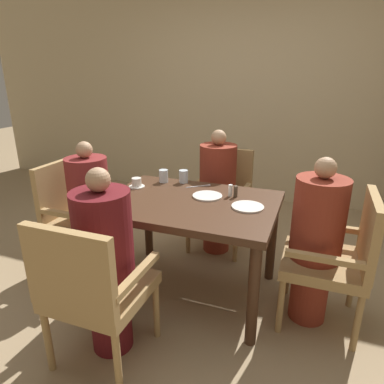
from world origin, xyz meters
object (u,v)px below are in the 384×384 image
Objects in this scene: chair_near_corner at (92,287)px; glass_tall_mid at (183,176)px; chair_left_side at (77,211)px; diner_in_near_chair at (106,262)px; bowl_small at (114,197)px; diner_in_left_chair at (90,207)px; plate_main_left at (207,196)px; plate_main_right at (248,207)px; chair_right_side at (338,255)px; chair_far_side at (221,194)px; water_bottle at (97,191)px; glass_tall_near at (164,176)px; diner_in_right_chair at (316,241)px; diner_in_far_chair at (217,191)px; teacup_with_saucer at (137,183)px.

chair_near_corner is 1.23m from glass_tall_mid.
diner_in_near_chair is at bearing -42.51° from chair_left_side.
diner_in_near_chair is 10.53× the size of bowl_small.
plate_main_left is at bearing 7.25° from diner_in_left_chair.
plate_main_left is at bearing 161.74° from plate_main_right.
chair_right_side is at bearing -7.58° from plate_main_left.
diner_in_near_chair is (-0.24, -1.51, 0.07)m from chair_far_side.
bowl_small is at bearing -153.52° from plate_main_left.
diner_in_left_chair reaches higher than water_bottle.
chair_near_corner is at bearing -47.76° from chair_left_side.
water_bottle reaches higher than chair_near_corner.
bowl_small is at bearing -106.81° from glass_tall_near.
chair_left_side is at bearing 137.49° from diner_in_near_chair.
diner_in_left_chair reaches higher than chair_far_side.
chair_far_side is at bearing 97.26° from plate_main_left.
bowl_small is at bearing -172.59° from diner_in_right_chair.
plate_main_left is 1.00× the size of plate_main_right.
chair_left_side is at bearing -140.19° from chair_far_side.
glass_tall_mid is at bearing -113.37° from chair_far_side.
bowl_small is at bearing -19.97° from chair_left_side.
chair_near_corner is at bearing -53.48° from diner_in_left_chair.
chair_near_corner reaches higher than glass_tall_near.
diner_in_far_chair is at bearing 45.67° from glass_tall_near.
plate_main_right is 0.82m from glass_tall_near.
chair_left_side is 0.81× the size of diner_in_right_chair.
chair_left_side and chair_right_side have the same top height.
diner_in_near_chair reaches higher than teacup_with_saucer.
chair_near_corner is 0.16m from diner_in_near_chair.
diner_in_far_chair reaches higher than water_bottle.
glass_tall_mid is (-0.20, -0.45, 0.28)m from chair_far_side.
diner_in_left_chair is at bearing -135.91° from chair_far_side.
diner_in_right_chair is at bearing 32.16° from diner_in_near_chair.
chair_left_side is 4.22× the size of plate_main_left.
plate_main_right is (-0.45, 0.02, 0.16)m from diner_in_right_chair.
bowl_small is 0.63m from glass_tall_mid.
plate_main_right is at bearing -18.26° from plate_main_left.
teacup_with_saucer is 0.38m from glass_tall_mid.
chair_near_corner is at bearing -84.42° from glass_tall_near.
glass_tall_mid is at bearing 38.25° from teacup_with_saucer.
teacup_with_saucer is at bearing 178.52° from plate_main_left.
teacup_with_saucer is at bearing -125.66° from chair_far_side.
water_bottle is at bearing -141.96° from plate_main_left.
chair_left_side is 0.83× the size of diner_in_left_chair.
bowl_small is 1.04× the size of glass_tall_mid.
chair_far_side is 0.81× the size of diner_in_right_chair.
diner_in_left_chair is at bearing 126.52° from chair_near_corner.
water_bottle is at bearing -113.54° from glass_tall_mid.
diner_in_far_chair is at bearing 80.95° from chair_near_corner.
diner_in_left_chair is at bearing -141.12° from diner_in_far_chair.
diner_in_far_chair is at bearing -90.00° from chair_far_side.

